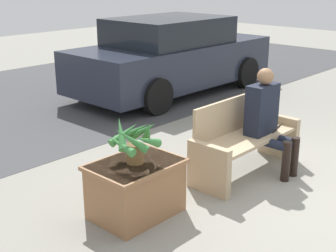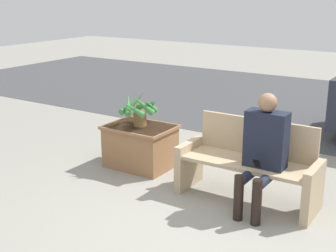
% 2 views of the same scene
% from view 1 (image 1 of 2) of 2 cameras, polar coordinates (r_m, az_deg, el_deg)
% --- Properties ---
extents(ground_plane, '(30.00, 30.00, 0.00)m').
position_cam_1_polar(ground_plane, '(5.57, 15.73, -7.95)').
color(ground_plane, gray).
extents(road_surface, '(20.00, 6.00, 0.01)m').
position_cam_1_polar(road_surface, '(9.53, -17.07, 2.95)').
color(road_surface, '#424244').
rests_on(road_surface, ground_plane).
extents(bench, '(1.61, 0.57, 0.92)m').
position_cam_1_polar(bench, '(5.85, 9.16, -1.66)').
color(bench, tan).
rests_on(bench, ground_plane).
extents(person_seated, '(0.45, 0.60, 1.30)m').
position_cam_1_polar(person_seated, '(5.85, 11.98, 1.22)').
color(person_seated, black).
rests_on(person_seated, ground_plane).
extents(planter_box, '(0.91, 0.67, 0.58)m').
position_cam_1_polar(planter_box, '(4.82, -3.95, -7.43)').
color(planter_box, '#936642').
rests_on(planter_box, ground_plane).
extents(potted_plant, '(0.53, 0.53, 0.48)m').
position_cam_1_polar(potted_plant, '(4.62, -4.19, -1.66)').
color(potted_plant, brown).
rests_on(potted_plant, planter_box).
extents(parked_car, '(4.47, 1.98, 1.54)m').
position_cam_1_polar(parked_car, '(9.65, 0.48, 8.52)').
color(parked_car, '#232838').
rests_on(parked_car, ground_plane).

